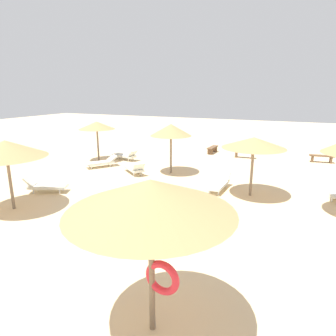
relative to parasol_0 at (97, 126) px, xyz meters
name	(u,v)px	position (x,y,z in m)	size (l,w,h in m)	color
ground_plane	(135,218)	(6.92, -7.08, -2.36)	(80.00, 80.00, 0.00)	beige
parasol_0	(97,126)	(0.00, 0.00, 0.00)	(2.37, 2.37, 2.63)	#75604C
parasol_1	(6,149)	(2.01, -8.26, 0.07)	(3.03, 3.03, 2.77)	#75604C
parasol_2	(151,198)	(9.86, -11.49, 0.40)	(3.07, 3.07, 3.09)	#75604C
parasol_3	(254,143)	(10.42, -2.84, 0.03)	(2.74, 2.74, 2.64)	#75604C
parasol_4	(171,130)	(5.66, -0.84, 0.10)	(2.31, 2.31, 2.80)	#75604C
lounger_0	(102,162)	(1.23, -1.31, -2.05)	(1.64, 1.92, 0.66)	silver
lounger_1	(45,185)	(1.63, -6.26, -2.04)	(1.96, 1.35, 0.77)	silver
lounger_3	(219,183)	(8.92, -2.62, -2.04)	(0.73, 1.89, 0.78)	silver
lounger_4	(134,168)	(3.83, -1.82, -2.04)	(1.85, 1.65, 0.79)	silver
lounger_6	(126,155)	(1.55, 0.91, -2.04)	(1.95, 0.96, 0.78)	silver
bench_0	(244,153)	(8.84, 4.84, -2.02)	(1.51, 0.44, 0.49)	brown
bench_1	(213,149)	(6.35, 5.53, -2.02)	(0.49, 1.52, 0.49)	brown
bench_2	(322,157)	(13.73, 5.49, -2.02)	(1.53, 0.55, 0.49)	brown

